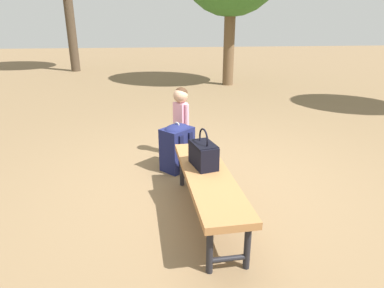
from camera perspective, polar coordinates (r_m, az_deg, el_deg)
ground_plane at (r=3.79m, az=3.02°, el=-6.85°), size 40.00×40.00×0.00m
park_bench at (r=3.01m, az=2.80°, el=-6.13°), size 1.62×0.49×0.45m
handbag at (r=3.09m, az=1.95°, el=-1.63°), size 0.35×0.25×0.37m
child_standing at (r=4.37m, az=-1.91°, el=5.62°), size 0.19×0.20×0.93m
backpack_large at (r=4.05m, az=-2.57°, el=-0.34°), size 0.44×0.44×0.61m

